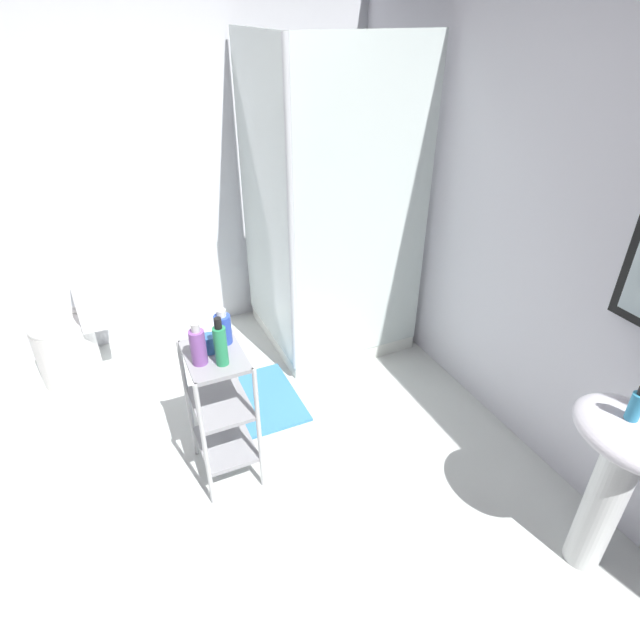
# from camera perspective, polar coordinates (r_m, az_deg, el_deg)

# --- Properties ---
(ground_plane) EXTENTS (4.20, 4.20, 0.02)m
(ground_plane) POSITION_cam_1_polar(r_m,az_deg,el_deg) (2.68, -13.41, -21.57)
(ground_plane) COLOR silver
(wall_back) EXTENTS (4.20, 0.14, 2.50)m
(wall_back) POSITION_cam_1_polar(r_m,az_deg,el_deg) (2.70, 24.73, 10.37)
(wall_back) COLOR silver
(wall_back) RESTS_ON ground_plane
(wall_left) EXTENTS (0.10, 4.20, 2.50)m
(wall_left) POSITION_cam_1_polar(r_m,az_deg,el_deg) (3.60, -22.78, 15.61)
(wall_left) COLOR silver
(wall_left) RESTS_ON ground_plane
(shower_stall) EXTENTS (0.92, 0.92, 2.00)m
(shower_stall) POSITION_cam_1_polar(r_m,az_deg,el_deg) (3.54, 0.27, 4.02)
(shower_stall) COLOR white
(shower_stall) RESTS_ON ground_plane
(pedestal_sink) EXTENTS (0.46, 0.37, 0.81)m
(pedestal_sink) POSITION_cam_1_polar(r_m,az_deg,el_deg) (2.37, 30.28, -13.72)
(pedestal_sink) COLOR white
(pedestal_sink) RESTS_ON ground_plane
(toilet) EXTENTS (0.37, 0.49, 0.76)m
(toilet) POSITION_cam_1_polar(r_m,az_deg,el_deg) (3.62, -25.75, -1.48)
(toilet) COLOR white
(toilet) RESTS_ON ground_plane
(storage_cart) EXTENTS (0.38, 0.28, 0.74)m
(storage_cart) POSITION_cam_1_polar(r_m,az_deg,el_deg) (2.58, -10.93, -9.27)
(storage_cart) COLOR silver
(storage_cart) RESTS_ON ground_plane
(hand_soap_bottle) EXTENTS (0.05, 0.05, 0.14)m
(hand_soap_bottle) POSITION_cam_1_polar(r_m,az_deg,el_deg) (2.19, 31.62, -8.07)
(hand_soap_bottle) COLOR #389ED1
(hand_soap_bottle) RESTS_ON pedestal_sink
(body_wash_bottle_green) EXTENTS (0.06, 0.06, 0.23)m
(body_wash_bottle_green) POSITION_cam_1_polar(r_m,az_deg,el_deg) (2.27, -10.97, -2.69)
(body_wash_bottle_green) COLOR #2C995F
(body_wash_bottle_green) RESTS_ON storage_cart
(conditioner_bottle_purple) EXTENTS (0.07, 0.07, 0.21)m
(conditioner_bottle_purple) POSITION_cam_1_polar(r_m,az_deg,el_deg) (2.30, -13.37, -2.82)
(conditioner_bottle_purple) COLOR #8D53AA
(conditioner_bottle_purple) RESTS_ON storage_cart
(shampoo_bottle_blue) EXTENTS (0.08, 0.08, 0.18)m
(shampoo_bottle_blue) POSITION_cam_1_polar(r_m,az_deg,el_deg) (2.43, -10.71, -0.90)
(shampoo_bottle_blue) COLOR blue
(shampoo_bottle_blue) RESTS_ON storage_cart
(rinse_cup) EXTENTS (0.07, 0.07, 0.09)m
(rinse_cup) POSITION_cam_1_polar(r_m,az_deg,el_deg) (2.39, -12.14, -2.57)
(rinse_cup) COLOR #3870B2
(rinse_cup) RESTS_ON storage_cart
(bath_mat) EXTENTS (0.60, 0.40, 0.02)m
(bath_mat) POSITION_cam_1_polar(r_m,az_deg,el_deg) (3.25, -6.20, -8.65)
(bath_mat) COLOR teal
(bath_mat) RESTS_ON ground_plane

